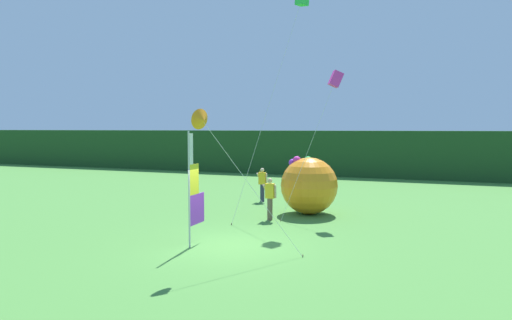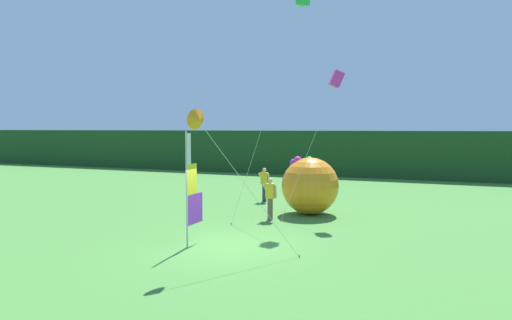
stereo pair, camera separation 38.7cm
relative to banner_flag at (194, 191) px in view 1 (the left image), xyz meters
name	(u,v)px [view 1 (the left image)]	position (x,y,z in m)	size (l,w,h in m)	color
ground_plane	(228,245)	(1.05, 0.39, -1.79)	(120.00, 120.00, 0.00)	#478438
distant_treeline	(349,153)	(1.05, 23.76, 0.02)	(80.00, 2.40, 3.62)	#1E421E
banner_flag	(194,191)	(0.00, 0.00, 0.00)	(0.06, 1.03, 3.74)	#B7B7BC
person_near_banner	(270,198)	(0.95, 4.79, -0.85)	(0.55, 0.48, 1.76)	brown
person_mid_field	(262,184)	(-0.99, 9.13, -0.85)	(0.55, 0.48, 1.76)	#2D334C
inflatable_balloon	(309,186)	(2.13, 6.67, -0.52)	(2.53, 2.53, 2.58)	orange
kite_magenta_box_1	(336,80)	(3.30, 6.48, 4.09)	(2.24, 2.14, 6.29)	brown
kite_orange_delta_2	(202,121)	(1.22, -1.67, 2.25)	(2.75, 1.97, 4.38)	brown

